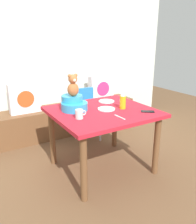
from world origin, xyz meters
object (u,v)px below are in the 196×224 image
Objects in this scene: pillow_floral_left at (24,98)px; dinner_plate_far at (107,109)px; cell_phone at (148,111)px; dining_table at (102,119)px; ketchup_bottle at (123,101)px; pillow_floral_right at (101,88)px; highchair at (87,107)px; teddy_bear at (73,86)px; coffee_mug at (79,114)px; infant_seat_teal at (74,104)px; dinner_plate_near at (106,101)px.

dinner_plate_far is at bearing -63.57° from pillow_floral_left.
cell_phone is at bearing -58.07° from pillow_floral_left.
dining_table is at bearing 175.14° from dinner_plate_far.
dining_table is 6.04× the size of ketchup_bottle.
pillow_floral_right is at bearing 0.00° from pillow_floral_left.
pillow_floral_right is at bearing 60.83° from dinner_plate_far.
ketchup_bottle is (-0.01, -0.88, 0.31)m from highchair.
teddy_bear is 0.38m from coffee_mug.
infant_seat_teal is 1.65× the size of dinner_plate_far.
pillow_floral_left is 3.67× the size of coffee_mug.
ketchup_bottle reaches higher than pillow_floral_right.
pillow_floral_left reaches higher than highchair.
ketchup_bottle is 0.31m from cell_phone.
cell_phone is (0.75, -0.20, -0.04)m from coffee_mug.
pillow_floral_left reaches higher than coffee_mug.
ketchup_bottle reaches higher than highchair.
pillow_floral_right is 3.06× the size of cell_phone.
infant_seat_teal is at bearing 90.44° from cell_phone.
dinner_plate_far is 0.46m from cell_phone.
infant_seat_teal is 1.65× the size of dinner_plate_near.
ketchup_bottle is at bearing -58.49° from pillow_floral_left.
coffee_mug is 0.70m from dinner_plate_near.
infant_seat_teal is (-0.27, 0.19, 0.18)m from dining_table.
pillow_floral_right is 1.42m from dinner_plate_far.
dining_table is at bearing -34.33° from teddy_bear.
dining_table is (0.56, -1.23, -0.05)m from pillow_floral_left.
cell_phone is at bearing -74.00° from dinner_plate_near.
teddy_bear is at bearing 149.59° from dinner_plate_far.
infant_seat_teal is 1.78× the size of ketchup_bottle.
teddy_bear is 1.35× the size of ketchup_bottle.
ketchup_bottle is at bearing -90.58° from highchair.
infant_seat_teal is 0.21m from teddy_bear.
teddy_bear is at bearing 90.47° from cell_phone.
dinner_plate_near is 1.39× the size of cell_phone.
ketchup_bottle reaches higher than pillow_floral_left.
ketchup_bottle is at bearing 4.63° from coffee_mug.
dinner_plate_near is (-0.51, -0.96, 0.07)m from pillow_floral_right.
infant_seat_teal is at bearing -170.06° from dinner_plate_near.
dinner_plate_far is at bearing 85.56° from cell_phone.
teddy_bear reaches higher than dinner_plate_far.
highchair is 5.49× the size of cell_phone.
coffee_mug is at bearing -80.91° from pillow_floral_left.
infant_seat_teal is at bearing 149.51° from dinner_plate_far.
coffee_mug is at bearing -162.08° from dining_table.
highchair is at bearing 77.00° from dinner_plate_far.
pillow_floral_left is at bearing 152.71° from highchair.
teddy_bear is 2.08× the size of coffee_mug.
infant_seat_teal is 0.38m from dinner_plate_far.
pillow_floral_right is at bearing 68.57° from ketchup_bottle.
highchair is 0.94m from ketchup_bottle.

